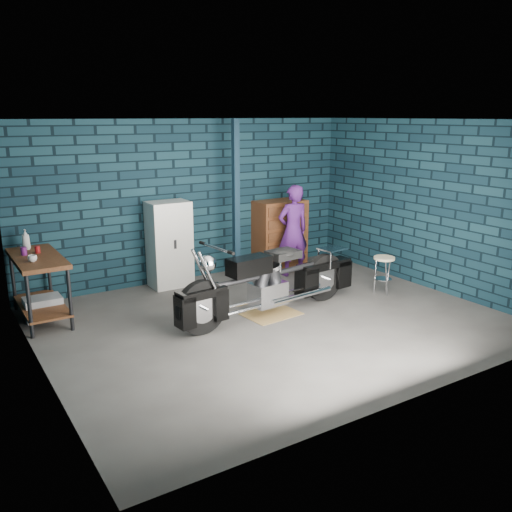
{
  "coord_description": "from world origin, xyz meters",
  "views": [
    {
      "loc": [
        -3.92,
        -5.82,
        2.76
      ],
      "look_at": [
        -0.09,
        0.3,
        0.87
      ],
      "focal_mm": 38.0,
      "sensor_mm": 36.0,
      "label": 1
    }
  ],
  "objects_px": {
    "motorcycle": "(272,276)",
    "shop_stool": "(383,275)",
    "workbench": "(40,288)",
    "tool_chest": "(280,234)",
    "storage_bin": "(43,308)",
    "person": "(293,231)",
    "locker": "(170,244)"
  },
  "relations": [
    {
      "from": "person",
      "to": "storage_bin",
      "type": "distance_m",
      "value": 4.25
    },
    {
      "from": "workbench",
      "to": "locker",
      "type": "height_order",
      "value": "locker"
    },
    {
      "from": "person",
      "to": "locker",
      "type": "distance_m",
      "value": 2.16
    },
    {
      "from": "workbench",
      "to": "person",
      "type": "height_order",
      "value": "person"
    },
    {
      "from": "storage_bin",
      "to": "tool_chest",
      "type": "distance_m",
      "value": 4.36
    },
    {
      "from": "workbench",
      "to": "tool_chest",
      "type": "bearing_deg",
      "value": 6.33
    },
    {
      "from": "motorcycle",
      "to": "tool_chest",
      "type": "bearing_deg",
      "value": 47.27
    },
    {
      "from": "motorcycle",
      "to": "shop_stool",
      "type": "bearing_deg",
      "value": -10.1
    },
    {
      "from": "workbench",
      "to": "locker",
      "type": "xyz_separation_m",
      "value": [
        2.13,
        0.48,
        0.25
      ]
    },
    {
      "from": "tool_chest",
      "to": "storage_bin",
      "type": "bearing_deg",
      "value": -174.17
    },
    {
      "from": "locker",
      "to": "motorcycle",
      "type": "bearing_deg",
      "value": -71.41
    },
    {
      "from": "motorcycle",
      "to": "shop_stool",
      "type": "height_order",
      "value": "motorcycle"
    },
    {
      "from": "tool_chest",
      "to": "shop_stool",
      "type": "height_order",
      "value": "tool_chest"
    },
    {
      "from": "storage_bin",
      "to": "locker",
      "type": "bearing_deg",
      "value": 11.78
    },
    {
      "from": "tool_chest",
      "to": "shop_stool",
      "type": "relative_size",
      "value": 2.08
    },
    {
      "from": "motorcycle",
      "to": "storage_bin",
      "type": "height_order",
      "value": "motorcycle"
    },
    {
      "from": "workbench",
      "to": "shop_stool",
      "type": "distance_m",
      "value": 5.11
    },
    {
      "from": "workbench",
      "to": "shop_stool",
      "type": "xyz_separation_m",
      "value": [
        4.82,
        -1.69,
        -0.15
      ]
    },
    {
      "from": "person",
      "to": "shop_stool",
      "type": "bearing_deg",
      "value": 115.59
    },
    {
      "from": "workbench",
      "to": "motorcycle",
      "type": "height_order",
      "value": "motorcycle"
    },
    {
      "from": "person",
      "to": "shop_stool",
      "type": "xyz_separation_m",
      "value": [
        0.6,
        -1.61,
        -0.5
      ]
    },
    {
      "from": "motorcycle",
      "to": "locker",
      "type": "height_order",
      "value": "locker"
    },
    {
      "from": "workbench",
      "to": "shop_stool",
      "type": "relative_size",
      "value": 2.33
    },
    {
      "from": "motorcycle",
      "to": "shop_stool",
      "type": "distance_m",
      "value": 2.04
    },
    {
      "from": "shop_stool",
      "to": "storage_bin",
      "type": "bearing_deg",
      "value": 160.22
    },
    {
      "from": "storage_bin",
      "to": "tool_chest",
      "type": "bearing_deg",
      "value": 5.83
    },
    {
      "from": "shop_stool",
      "to": "locker",
      "type": "bearing_deg",
      "value": 141.15
    },
    {
      "from": "storage_bin",
      "to": "tool_chest",
      "type": "height_order",
      "value": "tool_chest"
    },
    {
      "from": "storage_bin",
      "to": "tool_chest",
      "type": "xyz_separation_m",
      "value": [
        4.31,
        0.44,
        0.47
      ]
    },
    {
      "from": "storage_bin",
      "to": "shop_stool",
      "type": "xyz_separation_m",
      "value": [
        4.8,
        -1.73,
        0.15
      ]
    },
    {
      "from": "workbench",
      "to": "motorcycle",
      "type": "bearing_deg",
      "value": -28.51
    },
    {
      "from": "workbench",
      "to": "storage_bin",
      "type": "height_order",
      "value": "workbench"
    }
  ]
}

